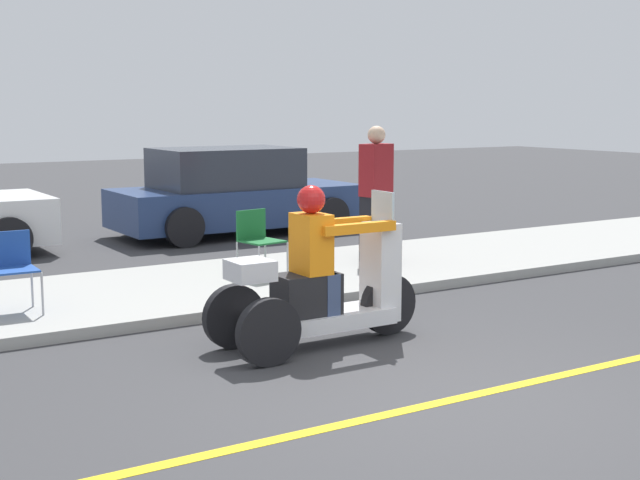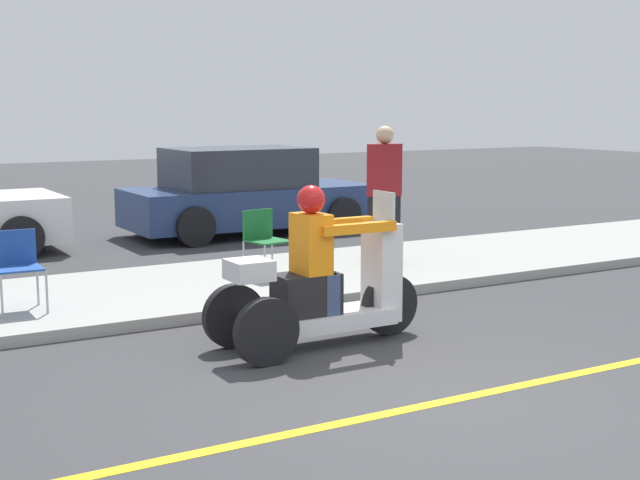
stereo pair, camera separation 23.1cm
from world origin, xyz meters
TOP-DOWN VIEW (x-y plane):
  - ground_plane at (0.00, 0.00)m, footprint 60.00×60.00m
  - lane_stripe at (0.02, 0.00)m, footprint 24.00×0.12m
  - sidewalk_strip at (0.00, 4.60)m, footprint 28.00×2.80m
  - motorcycle_trike at (0.03, 1.86)m, footprint 2.11×0.77m
  - spectator_end_of_line at (2.71, 4.75)m, footprint 0.49×0.37m
  - folding_chair_curbside at (0.82, 4.61)m, footprint 0.53×0.53m
  - folding_chair_set_back at (-2.20, 4.25)m, footprint 0.47×0.47m
  - parked_car_lot_right at (2.55, 8.75)m, footprint 4.22×1.96m

SIDE VIEW (x-z plane):
  - ground_plane at x=0.00m, z-range 0.00..0.00m
  - lane_stripe at x=0.02m, z-range 0.00..0.01m
  - sidewalk_strip at x=0.00m, z-range 0.00..0.12m
  - motorcycle_trike at x=0.03m, z-range -0.21..1.30m
  - folding_chair_curbside at x=0.82m, z-range 0.21..1.03m
  - folding_chair_set_back at x=-2.20m, z-range 0.21..1.03m
  - parked_car_lot_right at x=2.55m, z-range -0.04..1.45m
  - spectator_end_of_line at x=2.71m, z-range 0.09..1.91m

